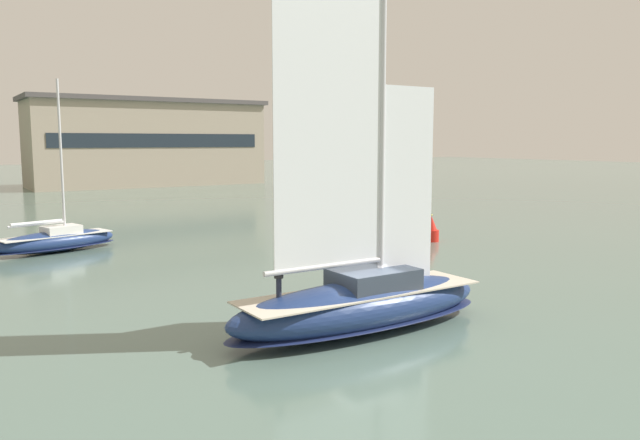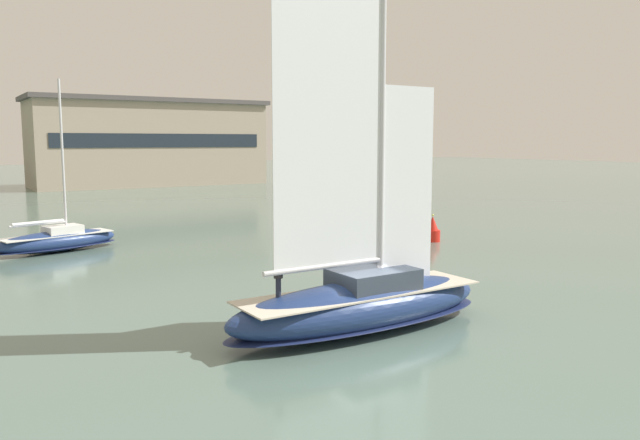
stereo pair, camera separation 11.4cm
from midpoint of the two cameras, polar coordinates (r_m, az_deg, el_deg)
name	(u,v)px [view 2 (the right image)]	position (r m, az deg, el deg)	size (l,w,h in m)	color
ground_plane	(361,330)	(24.82, 3.90, -10.02)	(400.00, 400.00, 0.00)	slate
waterfront_building	(150,142)	(109.01, -15.26, 6.87)	(38.53, 13.71, 14.29)	tan
sailboat_main	(362,299)	(24.49, 3.96, -7.25)	(11.66, 3.34, 15.98)	navy
sailboat_moored_near_marina	(58,240)	(45.32, -22.80, -1.69)	(8.63, 4.44, 11.43)	navy
channel_buoy	(433,231)	(46.71, 10.32, -0.96)	(1.12, 1.12, 2.03)	red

